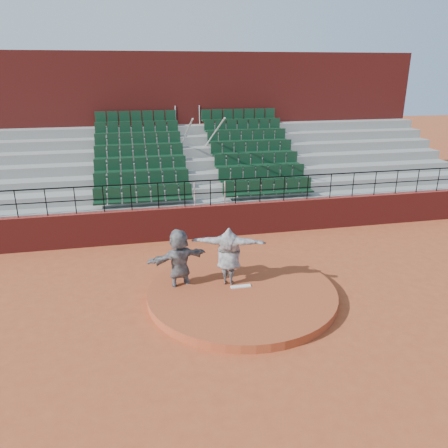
{
  "coord_description": "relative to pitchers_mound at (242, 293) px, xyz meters",
  "views": [
    {
      "loc": [
        -2.9,
        -10.99,
        6.34
      ],
      "look_at": [
        0.0,
        2.5,
        1.4
      ],
      "focal_mm": 35.0,
      "sensor_mm": 36.0,
      "label": 1
    }
  ],
  "objects": [
    {
      "name": "seating_deck",
      "position": [
        0.0,
        8.64,
        1.33
      ],
      "size": [
        24.0,
        5.97,
        4.63
      ],
      "color": "gray",
      "rests_on": "ground"
    },
    {
      "name": "wall_railing",
      "position": [
        0.0,
        5.0,
        1.9
      ],
      "size": [
        24.04,
        0.05,
        1.03
      ],
      "color": "black",
      "rests_on": "boundary_wall"
    },
    {
      "name": "ground",
      "position": [
        0.0,
        0.0,
        -0.12
      ],
      "size": [
        90.0,
        90.0,
        0.0
      ],
      "primitive_type": "plane",
      "color": "#A44725",
      "rests_on": "ground"
    },
    {
      "name": "pitcher",
      "position": [
        -0.3,
        0.48,
        1.01
      ],
      "size": [
        2.25,
        1.26,
        1.77
      ],
      "primitive_type": "imported",
      "rotation": [
        0.0,
        0.0,
        2.82
      ],
      "color": "black",
      "rests_on": "pitchers_mound"
    },
    {
      "name": "pitchers_mound",
      "position": [
        0.0,
        0.0,
        0.0
      ],
      "size": [
        5.5,
        5.5,
        0.25
      ],
      "primitive_type": "cylinder",
      "color": "#A04324",
      "rests_on": "ground"
    },
    {
      "name": "press_box_facade",
      "position": [
        0.0,
        12.6,
        3.43
      ],
      "size": [
        24.0,
        3.0,
        7.1
      ],
      "primitive_type": "cube",
      "color": "maroon",
      "rests_on": "ground"
    },
    {
      "name": "boundary_wall",
      "position": [
        0.0,
        5.0,
        0.53
      ],
      "size": [
        24.0,
        0.3,
        1.3
      ],
      "primitive_type": "cube",
      "color": "maroon",
      "rests_on": "ground"
    },
    {
      "name": "fielder",
      "position": [
        -1.74,
        0.7,
        0.87
      ],
      "size": [
        1.94,
        1.06,
        1.99
      ],
      "primitive_type": "imported",
      "rotation": [
        0.0,
        0.0,
        3.41
      ],
      "color": "black",
      "rests_on": "ground"
    },
    {
      "name": "pitching_rubber",
      "position": [
        0.0,
        0.15,
        0.14
      ],
      "size": [
        0.6,
        0.15,
        0.03
      ],
      "primitive_type": "cube",
      "color": "white",
      "rests_on": "pitchers_mound"
    }
  ]
}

